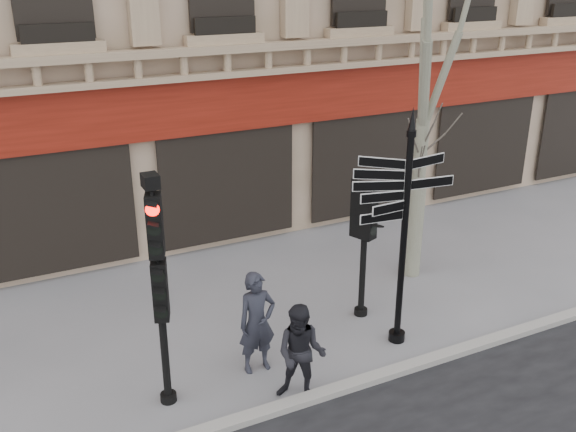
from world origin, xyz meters
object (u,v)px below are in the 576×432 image
Objects in this scene: fingerpost at (407,191)px; traffic_signal_main at (157,266)px; traffic_signal_secondary at (365,226)px; pedestrian_a at (257,323)px; pedestrian_b at (301,354)px.

fingerpost is 4.41m from traffic_signal_main.
fingerpost reaches higher than traffic_signal_secondary.
fingerpost is at bearing 17.24° from traffic_signal_main.
fingerpost is 1.61× the size of traffic_signal_secondary.
fingerpost is 1.53m from traffic_signal_secondary.
traffic_signal_secondary is 1.49× the size of pedestrian_a.
fingerpost is 2.40× the size of pedestrian_a.
traffic_signal_main is at bearing -164.79° from pedestrian_b.
traffic_signal_secondary is 2.90m from pedestrian_a.
traffic_signal_main is at bearing -174.05° from pedestrian_a.
traffic_signal_secondary is at bearing 31.77° from traffic_signal_main.
traffic_signal_main reaches higher than pedestrian_b.
pedestrian_b is (-2.31, -1.83, -1.08)m from traffic_signal_secondary.
traffic_signal_secondary is 3.14m from pedestrian_b.
pedestrian_a is at bearing -169.57° from fingerpost.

